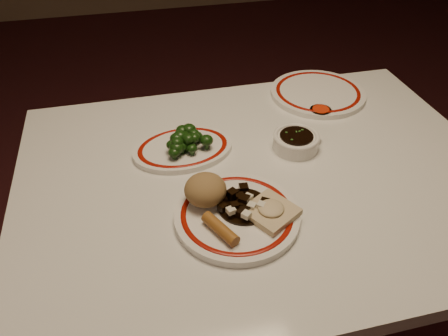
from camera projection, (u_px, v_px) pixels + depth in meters
ground at (250, 335)px, 1.55m from camera, size 7.00×7.00×0.00m
dining_table at (260, 200)px, 1.14m from camera, size 1.20×0.90×0.75m
main_plate at (237, 215)px, 0.95m from camera, size 0.27×0.27×0.02m
rice_mound at (205, 190)px, 0.96m from camera, size 0.09×0.09×0.07m
spring_roll at (220, 229)px, 0.89m from camera, size 0.07×0.10×0.03m
fried_wonton at (271, 211)px, 0.94m from camera, size 0.13×0.13×0.03m
stirfry_heap at (244, 203)px, 0.96m from camera, size 0.12×0.12×0.03m
broccoli_plate at (183, 149)px, 1.15m from camera, size 0.28×0.25×0.02m
broccoli_pile at (185, 139)px, 1.13m from camera, size 0.12×0.12×0.05m
soy_bowl at (296, 142)px, 1.15m from camera, size 0.12×0.12×0.04m
sweet_sour_dish at (320, 112)px, 1.29m from camera, size 0.06×0.06×0.02m
mustard_dish at (309, 138)px, 1.19m from camera, size 0.06×0.06×0.02m
far_plate at (318, 93)px, 1.38m from camera, size 0.33×0.33×0.02m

